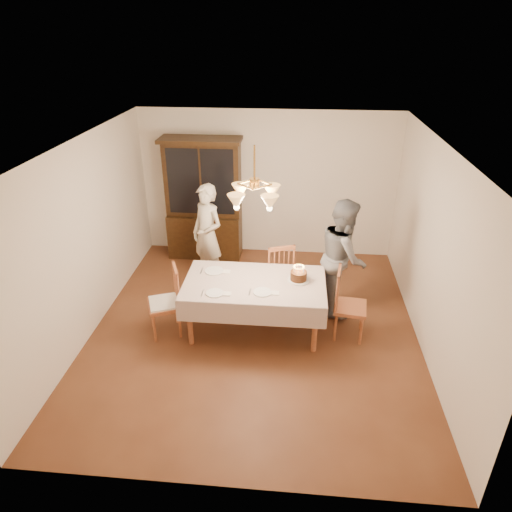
# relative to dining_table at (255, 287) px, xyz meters

# --- Properties ---
(ground) EXTENTS (5.00, 5.00, 0.00)m
(ground) POSITION_rel_dining_table_xyz_m (0.00, 0.00, -0.68)
(ground) COLOR #532A17
(ground) RESTS_ON ground
(room_shell) EXTENTS (5.00, 5.00, 5.00)m
(room_shell) POSITION_rel_dining_table_xyz_m (0.00, 0.00, 0.90)
(room_shell) COLOR white
(room_shell) RESTS_ON ground
(dining_table) EXTENTS (1.90, 1.10, 0.76)m
(dining_table) POSITION_rel_dining_table_xyz_m (0.00, 0.00, 0.00)
(dining_table) COLOR #964C2B
(dining_table) RESTS_ON ground
(china_hutch) EXTENTS (1.38, 0.54, 2.16)m
(china_hutch) POSITION_rel_dining_table_xyz_m (-1.12, 2.25, 0.36)
(china_hutch) COLOR black
(china_hutch) RESTS_ON ground
(chair_far_side) EXTENTS (0.56, 0.55, 1.00)m
(chair_far_side) POSITION_rel_dining_table_xyz_m (0.27, 0.79, -0.24)
(chair_far_side) COLOR #964C2B
(chair_far_side) RESTS_ON ground
(chair_left_end) EXTENTS (0.55, 0.56, 1.00)m
(chair_left_end) POSITION_rel_dining_table_xyz_m (-1.21, -0.19, -0.23)
(chair_left_end) COLOR #964C2B
(chair_left_end) RESTS_ON ground
(chair_right_end) EXTENTS (0.47, 0.49, 1.00)m
(chair_right_end) POSITION_rel_dining_table_xyz_m (1.29, -0.03, -0.24)
(chair_right_end) COLOR #964C2B
(chair_right_end) RESTS_ON ground
(elderly_woman) EXTENTS (0.72, 0.69, 1.67)m
(elderly_woman) POSITION_rel_dining_table_xyz_m (-0.88, 1.29, 0.15)
(elderly_woman) COLOR #EDE2C8
(elderly_woman) RESTS_ON ground
(adult_in_grey) EXTENTS (0.67, 0.85, 1.72)m
(adult_in_grey) POSITION_rel_dining_table_xyz_m (1.22, 0.67, 0.18)
(adult_in_grey) COLOR slate
(adult_in_grey) RESTS_ON ground
(birthday_cake) EXTENTS (0.30, 0.30, 0.22)m
(birthday_cake) POSITION_rel_dining_table_xyz_m (0.58, 0.10, 0.14)
(birthday_cake) COLOR white
(birthday_cake) RESTS_ON dining_table
(place_setting_near_left) EXTENTS (0.38, 0.23, 0.02)m
(place_setting_near_left) POSITION_rel_dining_table_xyz_m (-0.47, -0.34, 0.08)
(place_setting_near_left) COLOR white
(place_setting_near_left) RESTS_ON dining_table
(place_setting_near_right) EXTENTS (0.39, 0.24, 0.02)m
(place_setting_near_right) POSITION_rel_dining_table_xyz_m (0.14, -0.26, 0.08)
(place_setting_near_right) COLOR white
(place_setting_near_right) RESTS_ON dining_table
(place_setting_far_left) EXTENTS (0.41, 0.26, 0.02)m
(place_setting_far_left) POSITION_rel_dining_table_xyz_m (-0.58, 0.24, 0.08)
(place_setting_far_left) COLOR white
(place_setting_far_left) RESTS_ON dining_table
(chandelier) EXTENTS (0.62, 0.62, 0.73)m
(chandelier) POSITION_rel_dining_table_xyz_m (-0.00, -0.00, 1.29)
(chandelier) COLOR #BF8C3F
(chandelier) RESTS_ON ground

